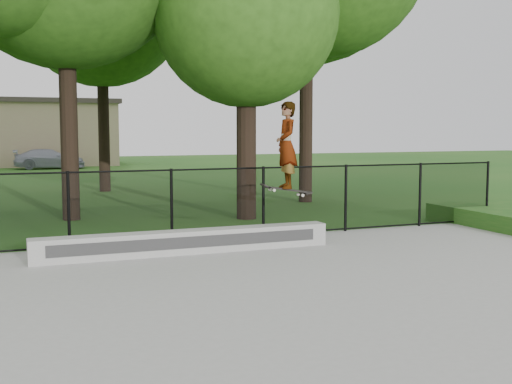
{
  "coord_description": "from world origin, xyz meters",
  "views": [
    {
      "loc": [
        -3.18,
        -6.62,
        2.34
      ],
      "look_at": [
        1.15,
        4.2,
        1.2
      ],
      "focal_mm": 45.0,
      "sensor_mm": 36.0,
      "label": 1
    }
  ],
  "objects": [
    {
      "name": "ground",
      "position": [
        0.0,
        0.0,
        0.0
      ],
      "size": [
        100.0,
        100.0,
        0.0
      ],
      "primitive_type": "plane",
      "color": "#1E5517",
      "rests_on": "ground"
    },
    {
      "name": "concrete_slab",
      "position": [
        0.0,
        0.0,
        0.03
      ],
      "size": [
        14.0,
        12.0,
        0.06
      ],
      "primitive_type": "cube",
      "color": "gray",
      "rests_on": "ground"
    },
    {
      "name": "grind_ledge",
      "position": [
        -0.03,
        4.7,
        0.27
      ],
      "size": [
        5.56,
        0.4,
        0.43
      ],
      "primitive_type": "cube",
      "color": "#A6A6A1",
      "rests_on": "concrete_slab"
    },
    {
      "name": "car_c",
      "position": [
        -0.43,
        33.35,
        0.59
      ],
      "size": [
        3.79,
        1.76,
        1.18
      ],
      "primitive_type": "imported",
      "rotation": [
        0.0,
        0.0,
        1.54
      ],
      "color": "#969AAA",
      "rests_on": "ground"
    },
    {
      "name": "skater_airborne",
      "position": [
        1.92,
        4.55,
        2.01
      ],
      "size": [
        0.83,
        0.66,
        1.81
      ],
      "color": "black",
      "rests_on": "ground"
    },
    {
      "name": "chainlink_fence",
      "position": [
        0.0,
        5.9,
        0.81
      ],
      "size": [
        16.06,
        0.06,
        1.5
      ],
      "color": "black",
      "rests_on": "concrete_slab"
    },
    {
      "name": "distant_building",
      "position": [
        -2.0,
        38.0,
        2.16
      ],
      "size": [
        12.4,
        6.4,
        4.3
      ],
      "color": "tan",
      "rests_on": "ground"
    }
  ]
}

